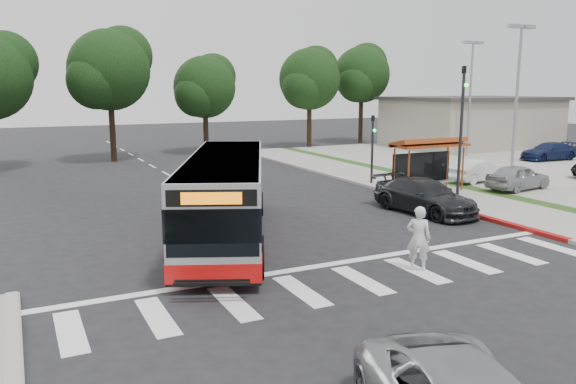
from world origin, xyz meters
TOP-DOWN VIEW (x-y plane):
  - ground at (0.00, 0.00)m, footprint 140.00×140.00m
  - sidewalk_east at (11.00, 8.00)m, footprint 4.00×40.00m
  - curb_east at (9.00, 8.00)m, footprint 0.30×40.00m
  - curb_east_red at (9.00, -2.00)m, footprint 0.32×6.00m
  - parking_lot at (23.00, 10.00)m, footprint 18.00×36.00m
  - commercial_building at (30.00, 22.00)m, footprint 14.00×10.00m
  - building_roof_cap at (30.00, 22.00)m, footprint 14.60×10.60m
  - crosswalk_ladder at (0.00, -5.00)m, footprint 18.00×2.60m
  - bus_shelter at (10.80, 5.10)m, footprint 4.20×1.60m
  - traffic_signal_ne_tall at (9.60, 1.49)m, footprint 0.18×0.37m
  - traffic_signal_ne_short at (9.60, 8.49)m, footprint 0.18×0.37m
  - lot_light_front at (18.00, 6.00)m, footprint 1.90×0.35m
  - lot_light_mid at (24.00, 16.00)m, footprint 1.90×0.35m
  - tree_ne_a at (16.08, 28.06)m, footprint 6.16×5.74m
  - tree_ne_b at (23.08, 30.06)m, footprint 6.16×5.74m
  - tree_north_a at (-1.92, 26.07)m, footprint 6.60×6.15m
  - tree_north_b at (6.07, 28.06)m, footprint 5.72×5.33m
  - transit_bus at (-1.93, 1.16)m, footprint 7.10×11.95m
  - pedestrian at (2.06, -4.96)m, footprint 0.87×0.85m
  - dark_sedan at (7.50, 1.30)m, footprint 2.68×5.46m
  - parked_car_0 at (15.50, 3.27)m, footprint 4.25×2.18m
  - parked_car_1 at (15.50, 6.14)m, footprint 4.11×1.84m
  - parked_car_3 at (27.73, 11.30)m, footprint 4.75×2.25m

SIDE VIEW (x-z plane):
  - ground at x=0.00m, z-range 0.00..0.00m
  - crosswalk_ladder at x=0.00m, z-range 0.00..0.01m
  - parking_lot at x=23.00m, z-range 0.00..0.10m
  - sidewalk_east at x=11.00m, z-range 0.00..0.12m
  - curb_east at x=9.00m, z-range 0.00..0.15m
  - curb_east_red at x=9.00m, z-range 0.00..0.15m
  - parked_car_1 at x=15.50m, z-range 0.10..1.41m
  - dark_sedan at x=7.50m, z-range 0.00..1.53m
  - parked_car_3 at x=27.73m, z-range 0.10..1.44m
  - parked_car_0 at x=15.50m, z-range 0.10..1.48m
  - pedestrian at x=2.06m, z-range 0.00..2.02m
  - transit_bus at x=-1.93m, z-range 0.00..3.08m
  - commercial_building at x=30.00m, z-range 0.00..4.40m
  - bus_shelter at x=10.80m, z-range 0.92..3.78m
  - traffic_signal_ne_short at x=9.60m, z-range 0.48..4.48m
  - traffic_signal_ne_tall at x=9.60m, z-range 0.63..7.13m
  - building_roof_cap at x=30.00m, z-range 4.40..4.70m
  - tree_north_b at x=6.07m, z-range 1.45..9.88m
  - lot_light_front at x=18.00m, z-range 1.40..10.41m
  - lot_light_mid at x=24.00m, z-range 1.40..10.41m
  - tree_ne_a at x=16.08m, z-range 1.74..11.04m
  - tree_ne_b at x=23.08m, z-range 1.91..11.93m
  - tree_north_a at x=-1.92m, z-range 1.84..12.01m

